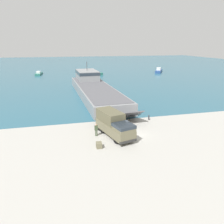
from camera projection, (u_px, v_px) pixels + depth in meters
ground_plane at (132, 134)px, 29.98m from camera, size 240.00×240.00×0.00m
water_surface at (75, 66)px, 119.05m from camera, size 240.00×180.00×0.01m
landing_craft at (94, 87)px, 53.00m from camera, size 8.83×37.17×7.16m
military_truck at (114, 124)px, 29.13m from camera, size 4.08×7.43×3.17m
soldier_on_ramp at (96, 129)px, 29.05m from camera, size 0.44×0.24×1.70m
moored_boat_a at (93, 74)px, 84.32m from camera, size 7.15×4.18×2.06m
moored_boat_b at (39, 73)px, 86.59m from camera, size 2.62×7.50×1.42m
moored_boat_c at (159, 71)px, 93.56m from camera, size 6.37×8.55×2.05m
mooring_bollard at (149, 117)px, 35.35m from camera, size 0.24×0.24×0.83m
cargo_crate at (99, 145)px, 25.94m from camera, size 0.71×0.83×0.67m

